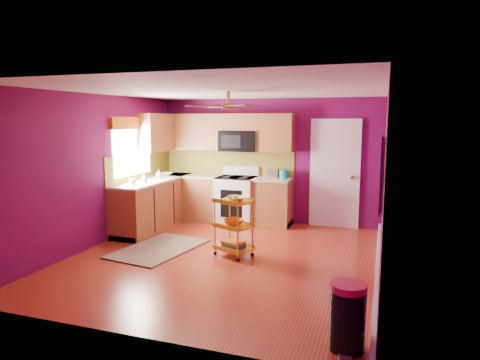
% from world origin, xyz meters
% --- Properties ---
extents(ground, '(5.00, 5.00, 0.00)m').
position_xyz_m(ground, '(0.00, 0.00, 0.00)').
color(ground, maroon).
rests_on(ground, ground).
extents(room_envelope, '(4.54, 5.04, 2.52)m').
position_xyz_m(room_envelope, '(0.03, 0.00, 1.63)').
color(room_envelope, '#5E0A47').
rests_on(room_envelope, ground).
extents(lower_cabinets, '(2.81, 2.31, 0.94)m').
position_xyz_m(lower_cabinets, '(-1.35, 1.82, 0.43)').
color(lower_cabinets, brown).
rests_on(lower_cabinets, ground).
extents(electric_range, '(0.76, 0.66, 1.13)m').
position_xyz_m(electric_range, '(-0.55, 2.17, 0.48)').
color(electric_range, white).
rests_on(electric_range, ground).
extents(upper_cabinetry, '(2.80, 2.30, 1.26)m').
position_xyz_m(upper_cabinetry, '(-1.24, 2.17, 1.80)').
color(upper_cabinetry, brown).
rests_on(upper_cabinetry, ground).
extents(left_window, '(0.08, 1.35, 1.08)m').
position_xyz_m(left_window, '(-2.22, 1.05, 1.74)').
color(left_window, white).
rests_on(left_window, ground).
extents(panel_door, '(0.95, 0.11, 2.15)m').
position_xyz_m(panel_door, '(1.35, 2.47, 1.02)').
color(panel_door, white).
rests_on(panel_door, ground).
extents(right_wall_art, '(0.04, 2.74, 1.04)m').
position_xyz_m(right_wall_art, '(2.23, -0.34, 1.44)').
color(right_wall_art, black).
rests_on(right_wall_art, ground).
extents(ceiling_fan, '(1.01, 1.01, 0.26)m').
position_xyz_m(ceiling_fan, '(0.00, 0.20, 2.29)').
color(ceiling_fan, '#BF8C3F').
rests_on(ceiling_fan, ground).
extents(shag_rug, '(1.21, 1.72, 0.02)m').
position_xyz_m(shag_rug, '(-1.16, 0.06, 0.01)').
color(shag_rug, black).
rests_on(shag_rug, ground).
extents(rolling_cart, '(0.65, 0.57, 0.97)m').
position_xyz_m(rolling_cart, '(0.11, 0.14, 0.50)').
color(rolling_cart, gold).
rests_on(rolling_cart, ground).
extents(trash_can, '(0.41, 0.42, 0.63)m').
position_xyz_m(trash_can, '(1.99, -2.08, 0.31)').
color(trash_can, black).
rests_on(trash_can, ground).
extents(teal_kettle, '(0.18, 0.18, 0.21)m').
position_xyz_m(teal_kettle, '(0.40, 2.27, 1.02)').
color(teal_kettle, teal).
rests_on(teal_kettle, lower_cabinets).
extents(toaster, '(0.22, 0.15, 0.18)m').
position_xyz_m(toaster, '(0.17, 2.30, 1.03)').
color(toaster, beige).
rests_on(toaster, lower_cabinets).
extents(soap_bottle_a, '(0.08, 0.08, 0.18)m').
position_xyz_m(soap_bottle_a, '(-1.92, 0.92, 1.03)').
color(soap_bottle_a, '#EA3F72').
rests_on(soap_bottle_a, lower_cabinets).
extents(soap_bottle_b, '(0.12, 0.12, 0.16)m').
position_xyz_m(soap_bottle_b, '(-2.00, 1.60, 1.02)').
color(soap_bottle_b, white).
rests_on(soap_bottle_b, lower_cabinets).
extents(counter_dish, '(0.25, 0.25, 0.06)m').
position_xyz_m(counter_dish, '(-1.99, 1.93, 0.97)').
color(counter_dish, white).
rests_on(counter_dish, lower_cabinets).
extents(counter_cup, '(0.13, 0.13, 0.10)m').
position_xyz_m(counter_cup, '(-1.99, 0.65, 0.99)').
color(counter_cup, white).
rests_on(counter_cup, lower_cabinets).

